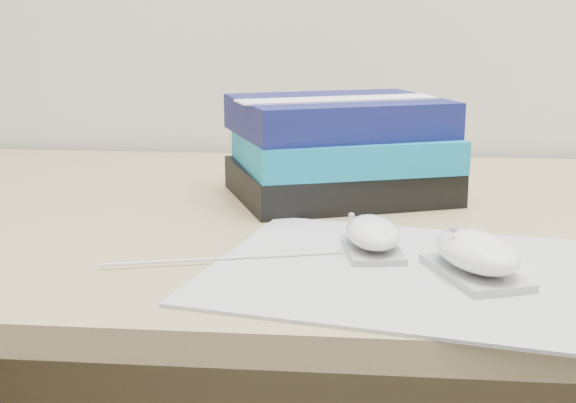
# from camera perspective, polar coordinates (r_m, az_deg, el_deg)

# --- Properties ---
(desk) EXTENTS (1.60, 0.80, 0.73)m
(desk) POSITION_cam_1_polar(r_m,az_deg,el_deg) (1.14, 6.89, -11.50)
(desk) COLOR tan
(desk) RESTS_ON ground
(mousepad) EXTENTS (0.45, 0.39, 0.00)m
(mousepad) POSITION_cam_1_polar(r_m,az_deg,el_deg) (0.77, 9.69, -5.04)
(mousepad) COLOR #9898A0
(mousepad) RESTS_ON desk
(mouse_rear) EXTENTS (0.07, 0.10, 0.04)m
(mouse_rear) POSITION_cam_1_polar(r_m,az_deg,el_deg) (0.81, 6.05, -2.40)
(mouse_rear) COLOR #A2A2A4
(mouse_rear) RESTS_ON mousepad
(mouse_front) EXTENTS (0.10, 0.13, 0.05)m
(mouse_front) POSITION_cam_1_polar(r_m,az_deg,el_deg) (0.75, 13.25, -3.73)
(mouse_front) COLOR #A8A8AB
(mouse_front) RESTS_ON mousepad
(usb_cable) EXTENTS (0.23, 0.07, 0.00)m
(usb_cable) POSITION_cam_1_polar(r_m,az_deg,el_deg) (0.79, -4.66, -4.07)
(usb_cable) COLOR silver
(usb_cable) RESTS_ON mousepad
(book_stack) EXTENTS (0.33, 0.30, 0.13)m
(book_stack) POSITION_cam_1_polar(r_m,az_deg,el_deg) (1.06, 3.73, 3.77)
(book_stack) COLOR black
(book_stack) RESTS_ON desk
(pouch) EXTENTS (0.15, 0.13, 0.11)m
(pouch) POSITION_cam_1_polar(r_m,az_deg,el_deg) (1.10, -0.34, 3.57)
(pouch) COLOR black
(pouch) RESTS_ON desk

